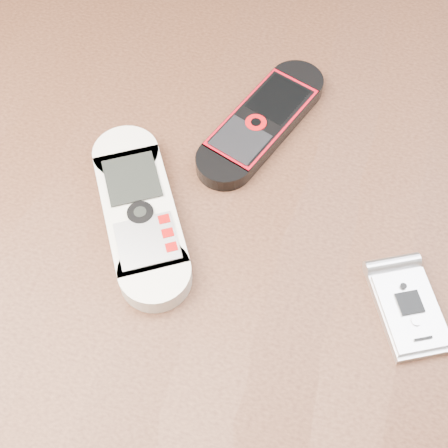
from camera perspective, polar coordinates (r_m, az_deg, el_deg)
ground at (r=1.24m, az=-0.24°, el=-18.53°), size 4.00×4.00×0.00m
table at (r=0.63m, az=-0.44°, el=-5.38°), size 1.20×0.80×0.75m
nokia_white at (r=0.54m, az=-7.70°, el=1.10°), size 0.14×0.19×0.02m
nokia_black_red at (r=0.60m, az=3.48°, el=9.34°), size 0.11×0.18×0.02m
motorola_razr at (r=0.51m, az=16.54°, el=-7.43°), size 0.08×0.10×0.01m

